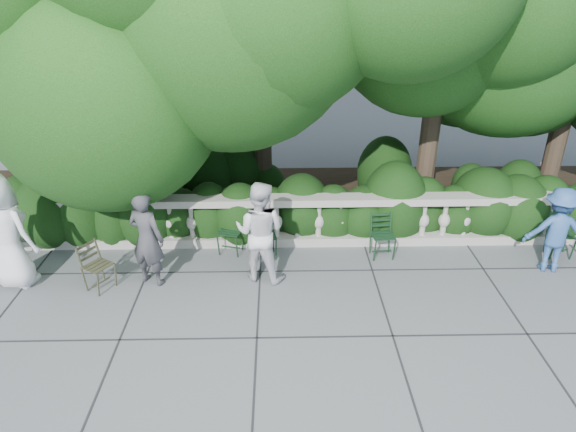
{
  "coord_description": "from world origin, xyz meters",
  "views": [
    {
      "loc": [
        -0.17,
        -6.94,
        4.94
      ],
      "look_at": [
        0.0,
        1.0,
        1.0
      ],
      "focal_mm": 32.0,
      "sensor_mm": 36.0,
      "label": 1
    }
  ],
  "objects_px": {
    "person_casual_man": "(260,232)",
    "person_older_blue": "(556,230)",
    "chair_b": "(266,261)",
    "chair_e": "(383,260)",
    "chair_f": "(559,259)",
    "person_businessman": "(6,232)",
    "person_woman_grey": "(147,239)",
    "chair_d": "(229,256)",
    "chair_weathered": "(108,291)",
    "chair_a": "(1,265)"
  },
  "relations": [
    {
      "from": "chair_weathered",
      "to": "person_woman_grey",
      "type": "distance_m",
      "value": 1.13
    },
    {
      "from": "chair_a",
      "to": "chair_weathered",
      "type": "distance_m",
      "value": 2.36
    },
    {
      "from": "person_businessman",
      "to": "person_casual_man",
      "type": "bearing_deg",
      "value": -157.3
    },
    {
      "from": "chair_d",
      "to": "chair_e",
      "type": "distance_m",
      "value": 2.87
    },
    {
      "from": "chair_weathered",
      "to": "person_older_blue",
      "type": "distance_m",
      "value": 7.72
    },
    {
      "from": "chair_b",
      "to": "chair_f",
      "type": "bearing_deg",
      "value": -9.76
    },
    {
      "from": "chair_f",
      "to": "person_older_blue",
      "type": "relative_size",
      "value": 0.54
    },
    {
      "from": "chair_b",
      "to": "person_older_blue",
      "type": "xyz_separation_m",
      "value": [
        5.03,
        -0.38,
        0.78
      ]
    },
    {
      "from": "person_woman_grey",
      "to": "chair_weathered",
      "type": "bearing_deg",
      "value": 42.1
    },
    {
      "from": "person_older_blue",
      "to": "chair_f",
      "type": "bearing_deg",
      "value": -133.42
    },
    {
      "from": "chair_b",
      "to": "person_woman_grey",
      "type": "bearing_deg",
      "value": -170.49
    },
    {
      "from": "chair_b",
      "to": "chair_e",
      "type": "relative_size",
      "value": 1.0
    },
    {
      "from": "chair_b",
      "to": "person_businessman",
      "type": "height_order",
      "value": "person_businessman"
    },
    {
      "from": "chair_a",
      "to": "chair_d",
      "type": "distance_m",
      "value": 4.13
    },
    {
      "from": "chair_a",
      "to": "chair_d",
      "type": "xyz_separation_m",
      "value": [
        4.12,
        0.21,
        0.0
      ]
    },
    {
      "from": "chair_d",
      "to": "chair_weathered",
      "type": "height_order",
      "value": "same"
    },
    {
      "from": "person_older_blue",
      "to": "person_woman_grey",
      "type": "bearing_deg",
      "value": 10.52
    },
    {
      "from": "chair_a",
      "to": "chair_b",
      "type": "relative_size",
      "value": 1.0
    },
    {
      "from": "chair_d",
      "to": "person_casual_man",
      "type": "relative_size",
      "value": 0.47
    },
    {
      "from": "person_casual_man",
      "to": "person_older_blue",
      "type": "bearing_deg",
      "value": -161.55
    },
    {
      "from": "chair_a",
      "to": "chair_e",
      "type": "distance_m",
      "value": 6.99
    },
    {
      "from": "chair_e",
      "to": "chair_f",
      "type": "distance_m",
      "value": 3.27
    },
    {
      "from": "person_older_blue",
      "to": "chair_a",
      "type": "bearing_deg",
      "value": 6.31
    },
    {
      "from": "person_businessman",
      "to": "chair_d",
      "type": "bearing_deg",
      "value": -145.73
    },
    {
      "from": "chair_b",
      "to": "person_woman_grey",
      "type": "relative_size",
      "value": 0.5
    },
    {
      "from": "person_woman_grey",
      "to": "person_older_blue",
      "type": "bearing_deg",
      "value": -156.0
    },
    {
      "from": "person_casual_man",
      "to": "chair_b",
      "type": "bearing_deg",
      "value": -82.3
    },
    {
      "from": "person_casual_man",
      "to": "person_older_blue",
      "type": "distance_m",
      "value": 5.12
    },
    {
      "from": "chair_b",
      "to": "chair_d",
      "type": "xyz_separation_m",
      "value": [
        -0.71,
        0.18,
        0.0
      ]
    },
    {
      "from": "chair_a",
      "to": "chair_weathered",
      "type": "bearing_deg",
      "value": -32.33
    },
    {
      "from": "chair_a",
      "to": "chair_f",
      "type": "xyz_separation_m",
      "value": [
        10.26,
        -0.03,
        0.0
      ]
    },
    {
      "from": "person_casual_man",
      "to": "person_older_blue",
      "type": "height_order",
      "value": "person_casual_man"
    },
    {
      "from": "person_businessman",
      "to": "person_casual_man",
      "type": "relative_size",
      "value": 1.1
    },
    {
      "from": "chair_b",
      "to": "person_businessman",
      "type": "relative_size",
      "value": 0.43
    },
    {
      "from": "chair_d",
      "to": "person_casual_man",
      "type": "height_order",
      "value": "person_casual_man"
    },
    {
      "from": "chair_b",
      "to": "person_businessman",
      "type": "xyz_separation_m",
      "value": [
        -4.22,
        -0.63,
        0.98
      ]
    },
    {
      "from": "chair_d",
      "to": "person_woman_grey",
      "type": "distance_m",
      "value": 1.71
    },
    {
      "from": "chair_f",
      "to": "person_older_blue",
      "type": "height_order",
      "value": "person_older_blue"
    },
    {
      "from": "chair_b",
      "to": "person_casual_man",
      "type": "height_order",
      "value": "person_casual_man"
    },
    {
      "from": "chair_f",
      "to": "person_woman_grey",
      "type": "relative_size",
      "value": 0.5
    },
    {
      "from": "chair_a",
      "to": "chair_e",
      "type": "bearing_deg",
      "value": -10.68
    },
    {
      "from": "chair_f",
      "to": "person_casual_man",
      "type": "xyz_separation_m",
      "value": [
        -5.52,
        -0.46,
        0.89
      ]
    },
    {
      "from": "chair_e",
      "to": "person_casual_man",
      "type": "bearing_deg",
      "value": -172.51
    },
    {
      "from": "chair_d",
      "to": "person_casual_man",
      "type": "distance_m",
      "value": 1.3
    },
    {
      "from": "person_older_blue",
      "to": "chair_b",
      "type": "bearing_deg",
      "value": 3.96
    },
    {
      "from": "person_businessman",
      "to": "person_woman_grey",
      "type": "height_order",
      "value": "person_businessman"
    },
    {
      "from": "chair_weathered",
      "to": "person_casual_man",
      "type": "relative_size",
      "value": 0.47
    },
    {
      "from": "chair_f",
      "to": "person_casual_man",
      "type": "distance_m",
      "value": 5.61
    },
    {
      "from": "chair_b",
      "to": "chair_e",
      "type": "xyz_separation_m",
      "value": [
        2.16,
        -0.04,
        0.0
      ]
    },
    {
      "from": "chair_b",
      "to": "person_businessman",
      "type": "bearing_deg",
      "value": 179.51
    }
  ]
}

